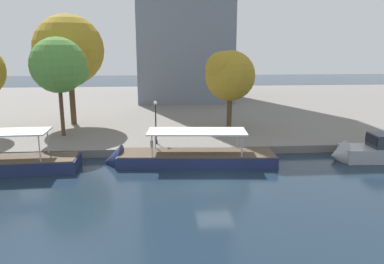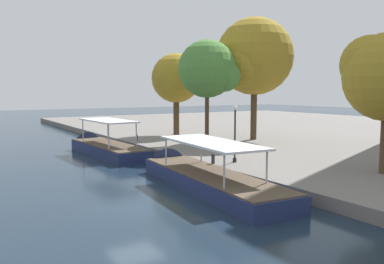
# 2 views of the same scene
# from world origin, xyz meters

# --- Properties ---
(ground_plane) EXTENTS (220.00, 220.00, 0.00)m
(ground_plane) POSITION_xyz_m (0.00, 0.00, 0.00)
(ground_plane) COLOR #192838
(dock_promenade) EXTENTS (120.00, 55.00, 0.70)m
(dock_promenade) POSITION_xyz_m (0.00, 35.02, 0.35)
(dock_promenade) COLOR slate
(dock_promenade) RESTS_ON ground_plane
(tour_boat_1) EXTENTS (14.23, 4.21, 4.05)m
(tour_boat_1) POSITION_xyz_m (-1.82, 5.18, 0.32)
(tour_boat_1) COLOR navy
(tour_boat_1) RESTS_ON ground_plane
(motor_yacht_2) EXTENTS (7.82, 3.08, 4.32)m
(motor_yacht_2) POSITION_xyz_m (14.44, 4.90, 0.69)
(motor_yacht_2) COLOR #9EA3A8
(motor_yacht_2) RESTS_ON ground_plane
(mooring_bollard_0) EXTENTS (0.27, 0.27, 0.72)m
(mooring_bollard_0) POSITION_xyz_m (-4.53, 7.84, 1.08)
(mooring_bollard_0) COLOR #2D2D33
(mooring_bollard_0) RESTS_ON dock_promenade
(lamp_post) EXTENTS (0.33, 0.33, 3.98)m
(lamp_post) POSITION_xyz_m (-4.18, 9.44, 2.84)
(lamp_post) COLOR black
(lamp_post) RESTS_ON dock_promenade
(tree_0) EXTENTS (5.42, 5.42, 9.76)m
(tree_0) POSITION_xyz_m (-13.37, 13.57, 7.66)
(tree_0) COLOR #4C3823
(tree_0) RESTS_ON dock_promenade
(tree_1) EXTENTS (7.85, 8.07, 12.42)m
(tree_1) POSITION_xyz_m (-13.88, 19.24, 9.01)
(tree_1) COLOR #4C3823
(tree_1) RESTS_ON dock_promenade
(tree_3) EXTENTS (5.35, 5.54, 8.48)m
(tree_3) POSITION_xyz_m (3.51, 14.94, 6.80)
(tree_3) COLOR #4C3823
(tree_3) RESTS_ON dock_promenade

